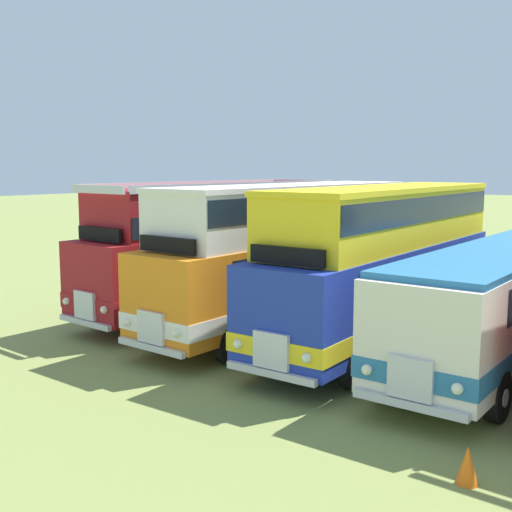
{
  "coord_description": "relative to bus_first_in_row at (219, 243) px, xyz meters",
  "views": [
    {
      "loc": [
        1.56,
        -16.45,
        5.05
      ],
      "look_at": [
        -11.03,
        -0.15,
        2.16
      ],
      "focal_mm": 44.89,
      "sensor_mm": 36.0,
      "label": 1
    }
  ],
  "objects": [
    {
      "name": "bus_first_in_row",
      "position": [
        0.0,
        0.0,
        0.0
      ],
      "size": [
        2.9,
        11.28,
        4.52
      ],
      "color": "maroon",
      "rests_on": "ground"
    },
    {
      "name": "bus_second_in_row",
      "position": [
        3.28,
        -0.41,
        0.11
      ],
      "size": [
        2.73,
        11.62,
        4.49
      ],
      "color": "orange",
      "rests_on": "ground"
    },
    {
      "name": "bus_third_in_row",
      "position": [
        6.55,
        -0.38,
        0.11
      ],
      "size": [
        2.91,
        11.32,
        4.49
      ],
      "color": "#1E339E",
      "rests_on": "ground"
    },
    {
      "name": "cone_near_end",
      "position": [
        11.45,
        -7.18,
        -2.04
      ],
      "size": [
        0.36,
        0.36,
        0.63
      ],
      "primitive_type": "cone",
      "color": "orange",
      "rests_on": "ground"
    },
    {
      "name": "bus_fourth_in_row",
      "position": [
        9.83,
        -0.13,
        -0.6
      ],
      "size": [
        2.72,
        11.7,
        2.99
      ],
      "color": "silver",
      "rests_on": "ground"
    }
  ]
}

